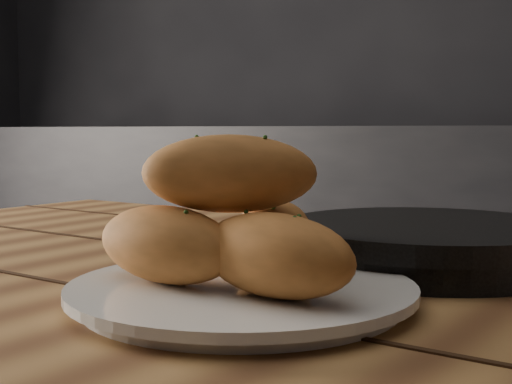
% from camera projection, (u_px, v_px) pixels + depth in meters
% --- Properties ---
extents(counter, '(2.80, 0.60, 0.90)m').
position_uv_depth(counter, '(348.00, 272.00, 2.20)').
color(counter, black).
rests_on(counter, ground).
extents(plate, '(0.28, 0.28, 0.02)m').
position_uv_depth(plate, '(242.00, 293.00, 0.57)').
color(plate, white).
rests_on(plate, table).
extents(bread_rolls, '(0.25, 0.20, 0.12)m').
position_uv_depth(bread_rolls, '(234.00, 227.00, 0.57)').
color(bread_rolls, '#C67737').
rests_on(bread_rolls, plate).
extents(skillet, '(0.42, 0.30, 0.05)m').
position_uv_depth(skillet, '(429.00, 244.00, 0.73)').
color(skillet, black).
rests_on(skillet, table).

